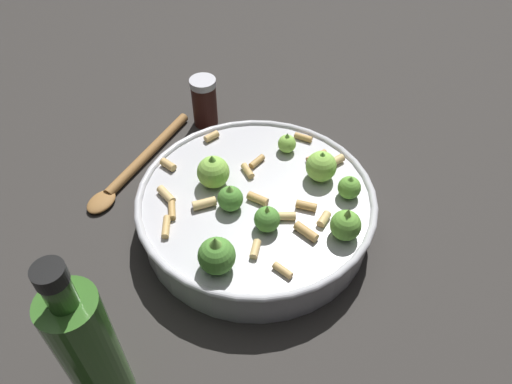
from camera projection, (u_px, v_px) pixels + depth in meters
The scene contains 5 objects.
ground_plane at pixel (256, 224), 0.73m from camera, with size 2.40×2.40×0.00m, color #2D2B28.
cooking_pan at pixel (257, 208), 0.71m from camera, with size 0.34×0.34×0.12m.
pepper_shaker at pixel (204, 102), 0.87m from camera, with size 0.05×0.05×0.09m.
olive_oil_bottle at pixel (89, 350), 0.49m from camera, with size 0.06×0.06×0.24m.
wooden_spoon at pixel (136, 166), 0.81m from camera, with size 0.21×0.19×0.02m.
Camera 1 is at (-0.46, 0.12, 0.57)m, focal length 34.99 mm.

